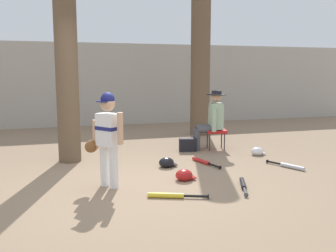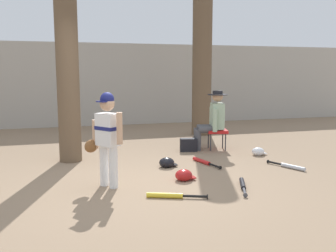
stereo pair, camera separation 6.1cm
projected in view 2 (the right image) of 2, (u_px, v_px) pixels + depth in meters
ground_plane at (138, 187)px, 5.16m from camera, size 60.00×60.00×0.00m
concrete_back_wall at (95, 85)px, 11.04m from camera, size 18.00×0.36×2.42m
tree_near_player at (65, 0)px, 6.27m from camera, size 0.60×0.60×6.16m
tree_behind_spectator at (202, 62)px, 9.24m from camera, size 0.79×0.79×4.46m
young_ballplayer at (107, 134)px, 5.05m from camera, size 0.53×0.50×1.31m
folding_stool at (217, 132)px, 7.60m from camera, size 0.48×0.48×0.41m
seated_spectator at (212, 118)px, 7.56m from camera, size 0.68×0.54×1.20m
handbag_beside_stool at (189, 145)px, 7.46m from camera, size 0.37×0.25×0.26m
bat_aluminum_silver at (290, 166)px, 6.13m from camera, size 0.34×0.68×0.07m
bat_black_composite at (243, 185)px, 5.12m from camera, size 0.33×0.68×0.07m
bat_red_barrel at (203, 162)px, 6.46m from camera, size 0.24×0.76×0.07m
bat_yellow_trainer at (170, 196)px, 4.68m from camera, size 0.74×0.33×0.07m
batting_helmet_white at (258, 152)px, 7.10m from camera, size 0.28×0.22×0.16m
batting_helmet_black at (167, 163)px, 6.21m from camera, size 0.30×0.23×0.17m
batting_helmet_red at (184, 175)px, 5.45m from camera, size 0.30×0.23×0.17m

